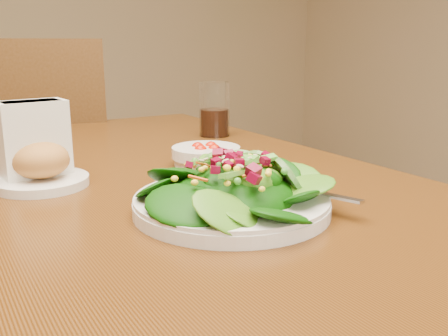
% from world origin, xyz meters
% --- Properties ---
extents(dining_table, '(0.90, 1.40, 0.75)m').
position_xyz_m(dining_table, '(0.00, 0.00, 0.65)').
color(dining_table, '#512F12').
rests_on(dining_table, ground_plane).
extents(chair_far, '(0.54, 0.55, 0.99)m').
position_xyz_m(chair_far, '(-0.00, 0.85, 0.52)').
color(chair_far, '#482D15').
rests_on(chair_far, ground_plane).
extents(salad_plate, '(0.28, 0.27, 0.08)m').
position_xyz_m(salad_plate, '(0.08, -0.21, 0.78)').
color(salad_plate, white).
rests_on(salad_plate, dining_table).
extents(bread_plate, '(0.15, 0.15, 0.08)m').
position_xyz_m(bread_plate, '(-0.13, 0.05, 0.78)').
color(bread_plate, white).
rests_on(bread_plate, dining_table).
extents(tomato_bowl, '(0.13, 0.13, 0.04)m').
position_xyz_m(tomato_bowl, '(0.17, 0.04, 0.77)').
color(tomato_bowl, white).
rests_on(tomato_bowl, dining_table).
extents(drinking_glass, '(0.08, 0.08, 0.13)m').
position_xyz_m(drinking_glass, '(0.34, 0.30, 0.81)').
color(drinking_glass, silver).
rests_on(drinking_glass, dining_table).
extents(napkin_holder, '(0.11, 0.07, 0.14)m').
position_xyz_m(napkin_holder, '(-0.13, 0.08, 0.82)').
color(napkin_holder, white).
rests_on(napkin_holder, dining_table).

